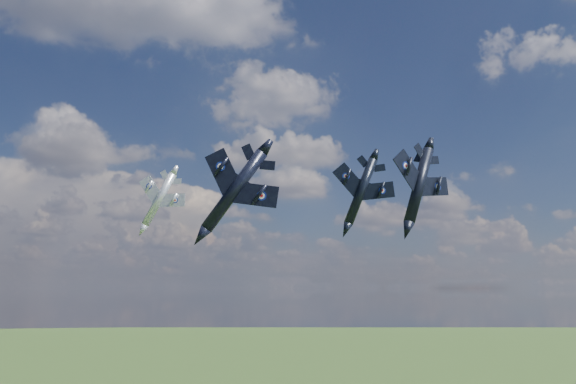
{
  "coord_description": "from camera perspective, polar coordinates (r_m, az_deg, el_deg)",
  "views": [
    {
      "loc": [
        -14.29,
        -60.85,
        68.92
      ],
      "look_at": [
        -1.56,
        15.64,
        82.25
      ],
      "focal_mm": 35.0,
      "sensor_mm": 36.0,
      "label": 1
    }
  ],
  "objects": [
    {
      "name": "jet_high_navy",
      "position": [
        89.2,
        7.42,
        0.09
      ],
      "size": [
        13.72,
        16.93,
        7.02
      ],
      "primitive_type": null,
      "rotation": [
        0.0,
        0.38,
        -0.17
      ],
      "color": "black"
    },
    {
      "name": "jet_lead_navy",
      "position": [
        69.69,
        -5.46,
        0.18
      ],
      "size": [
        15.24,
        18.57,
        9.5
      ],
      "primitive_type": null,
      "rotation": [
        0.0,
        0.63,
        -0.27
      ],
      "color": "black"
    },
    {
      "name": "jet_right_navy",
      "position": [
        69.16,
        13.16,
        0.68
      ],
      "size": [
        14.59,
        16.57,
        6.28
      ],
      "primitive_type": null,
      "rotation": [
        0.0,
        0.38,
        0.38
      ],
      "color": "black"
    },
    {
      "name": "jet_left_silver",
      "position": [
        91.89,
        -12.97,
        -0.73
      ],
      "size": [
        12.78,
        14.96,
        6.59
      ],
      "primitive_type": null,
      "rotation": [
        0.0,
        0.49,
        -0.32
      ],
      "color": "#B1B5BC"
    }
  ]
}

